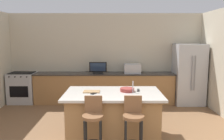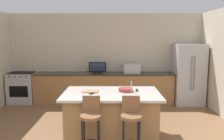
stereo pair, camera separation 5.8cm
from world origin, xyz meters
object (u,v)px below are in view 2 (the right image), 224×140
microwave (132,69)px  tv_monitor (97,68)px  bar_stool_right (131,122)px  cell_phone (92,93)px  fruit_bowl (126,90)px  bar_stool_left (91,121)px  cutting_board (90,91)px  range_oven (23,88)px  tv_remote (137,90)px  kitchen_island (111,115)px  refrigerator (188,74)px

microwave → tv_monitor: size_ratio=0.94×
bar_stool_right → cell_phone: (-0.67, 0.66, 0.30)m
microwave → fruit_bowl: bearing=-97.3°
bar_stool_left → fruit_bowl: size_ratio=3.65×
tv_monitor → cutting_board: (0.02, -2.37, -0.13)m
bar_stool_left → cutting_board: (-0.09, 0.76, 0.31)m
range_oven → tv_monitor: bearing=-1.3°
microwave → tv_remote: (-0.08, -2.32, -0.11)m
bar_stool_left → kitchen_island: bearing=65.5°
kitchen_island → bar_stool_left: bearing=-114.6°
tv_monitor → bar_stool_right: size_ratio=0.51×
refrigerator → bar_stool_left: 4.03m
refrigerator → bar_stool_right: 3.68m
bar_stool_left → cutting_board: size_ratio=3.22×
fruit_bowl → cell_phone: (-0.63, -0.18, -0.03)m
refrigerator → microwave: bearing=177.4°
cell_phone → bar_stool_left: bearing=-55.9°
bar_stool_right → cutting_board: 1.11m
tv_monitor → tv_remote: tv_monitor is taller
fruit_bowl → tv_remote: (0.22, 0.06, -0.02)m
refrigerator → tv_monitor: size_ratio=3.44×
bar_stool_left → bar_stool_right: 0.65m
range_oven → fruit_bowl: (2.96, -2.38, 0.49)m
tv_monitor → cell_phone: 2.51m
kitchen_island → tv_monitor: bearing=100.1°
kitchen_island → cell_phone: (-0.35, -0.08, 0.45)m
range_oven → tv_monitor: 2.33m
bar_stool_left → microwave: bearing=74.2°
microwave → tv_remote: size_ratio=2.82×
refrigerator → bar_stool_left: bearing=-129.4°
cell_phone → cutting_board: bearing=146.0°
tv_remote → cutting_board: 0.91m
bar_stool_left → cutting_board: bar_stool_left is taller
microwave → fruit_bowl: (-0.30, -2.38, -0.09)m
bar_stool_left → cell_phone: size_ratio=6.67×
refrigerator → microwave: refrigerator is taller
refrigerator → tv_remote: 2.83m
cell_phone → tv_monitor: bearing=123.3°
refrigerator → kitchen_island: bearing=-132.9°
range_oven → kitchen_island: bearing=-42.6°
bar_stool_right → fruit_bowl: bearing=94.3°
tv_remote → fruit_bowl: bearing=-158.5°
tv_remote → bar_stool_left: bearing=-126.9°
kitchen_island → tv_remote: tv_remote is taller
kitchen_island → refrigerator: 3.29m
tv_monitor → cell_phone: bearing=-88.2°
bar_stool_left → range_oven: bearing=126.7°
microwave → bar_stool_left: 3.34m
range_oven → microwave: bearing=0.0°
kitchen_island → microwave: bearing=76.8°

